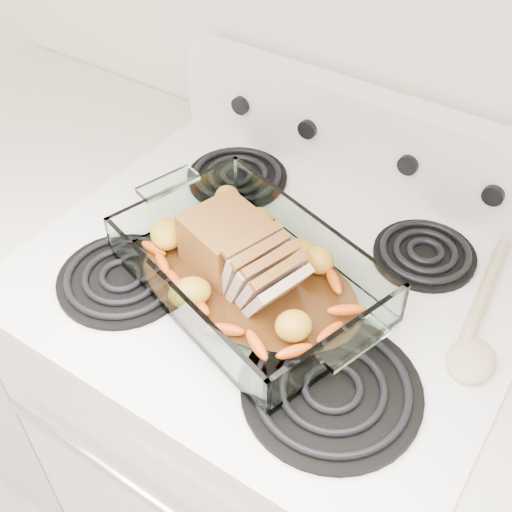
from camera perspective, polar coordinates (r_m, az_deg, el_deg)
The scene contains 6 objects.
electric_range at distance 1.41m, azimuth 1.44°, elevation -14.17°, with size 0.78×0.70×1.12m.
counter_left at distance 1.72m, azimuth -17.59°, elevation -3.31°, with size 0.58×0.68×0.93m.
baking_dish at distance 1.00m, azimuth -0.64°, elevation -1.81°, with size 0.40×0.26×0.08m.
pork_roast at distance 0.99m, azimuth -2.08°, elevation 0.14°, with size 0.21×0.11×0.09m.
roast_vegetables at distance 1.01m, azimuth 0.29°, elevation -0.27°, with size 0.34×0.19×0.04m.
wooden_spoon at distance 1.01m, azimuth 19.10°, elevation -6.11°, with size 0.08×0.31×0.02m.
Camera 1 is at (0.38, 1.02, 1.68)m, focal length 45.00 mm.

